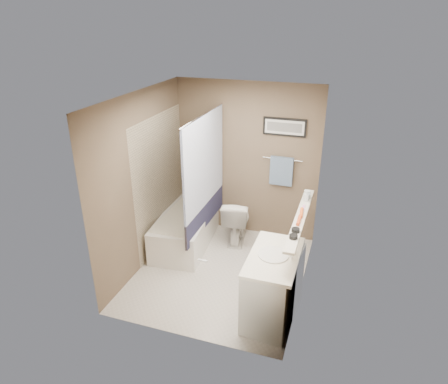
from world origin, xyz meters
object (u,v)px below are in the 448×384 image
(candle_bowl_far, at_px, (296,230))
(soap_bottle, at_px, (306,196))
(bathtub, at_px, (187,228))
(candle_bowl_near, at_px, (293,237))
(vanity, at_px, (273,288))
(hair_brush_back, at_px, (301,213))
(glass_jar, at_px, (307,194))
(hair_brush_front, at_px, (299,220))
(toilet, at_px, (237,220))

(candle_bowl_far, relative_size, soap_bottle, 0.66)
(bathtub, xyz_separation_m, candle_bowl_near, (1.79, -1.25, 0.89))
(vanity, height_order, hair_brush_back, hair_brush_back)
(candle_bowl_near, xyz_separation_m, soap_bottle, (0.00, 0.96, 0.05))
(glass_jar, bearing_deg, vanity, -100.36)
(vanity, xyz_separation_m, hair_brush_front, (0.19, 0.34, 0.74))
(hair_brush_front, bearing_deg, vanity, -118.43)
(vanity, xyz_separation_m, glass_jar, (0.19, 1.01, 0.77))
(toilet, relative_size, glass_jar, 7.04)
(bathtub, relative_size, soap_bottle, 11.05)
(hair_brush_back, xyz_separation_m, soap_bottle, (0.00, 0.39, 0.05))
(hair_brush_back, bearing_deg, soap_bottle, 90.00)
(vanity, distance_m, candle_bowl_far, 0.77)
(candle_bowl_near, relative_size, hair_brush_back, 0.41)
(bathtub, xyz_separation_m, toilet, (0.71, 0.32, 0.10))
(soap_bottle, bearing_deg, hair_brush_front, -90.00)
(candle_bowl_near, distance_m, hair_brush_back, 0.57)
(bathtub, relative_size, candle_bowl_far, 16.67)
(vanity, distance_m, soap_bottle, 1.22)
(bathtub, relative_size, candle_bowl_near, 16.67)
(toilet, distance_m, hair_brush_back, 1.66)
(bathtub, relative_size, hair_brush_front, 6.82)
(vanity, relative_size, candle_bowl_near, 10.00)
(hair_brush_back, height_order, glass_jar, glass_jar)
(vanity, relative_size, glass_jar, 9.00)
(hair_brush_front, xyz_separation_m, hair_brush_back, (0.00, 0.19, 0.00))
(hair_brush_front, bearing_deg, glass_jar, 90.00)
(candle_bowl_near, bearing_deg, glass_jar, 90.00)
(toilet, height_order, glass_jar, glass_jar)
(hair_brush_back, bearing_deg, glass_jar, 90.00)
(glass_jar, bearing_deg, hair_brush_back, -90.00)
(toilet, xyz_separation_m, candle_bowl_far, (1.08, -1.42, 0.78))
(candle_bowl_far, relative_size, hair_brush_back, 0.41)
(candle_bowl_near, distance_m, hair_brush_front, 0.38)
(candle_bowl_far, xyz_separation_m, hair_brush_back, (0.00, 0.43, 0.00))
(vanity, relative_size, hair_brush_back, 4.09)
(candle_bowl_far, relative_size, glass_jar, 0.90)
(bathtub, bearing_deg, glass_jar, -11.76)
(bathtub, distance_m, glass_jar, 2.02)
(candle_bowl_near, relative_size, candle_bowl_far, 1.00)
(vanity, relative_size, candle_bowl_far, 10.00)
(candle_bowl_near, height_order, glass_jar, glass_jar)
(toilet, bearing_deg, bathtub, 16.38)
(candle_bowl_near, relative_size, hair_brush_front, 0.41)
(candle_bowl_near, distance_m, candle_bowl_far, 0.14)
(hair_brush_front, bearing_deg, toilet, 132.22)
(hair_brush_back, distance_m, glass_jar, 0.48)
(bathtub, distance_m, vanity, 2.01)
(vanity, height_order, hair_brush_front, hair_brush_front)
(toilet, distance_m, hair_brush_front, 1.79)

